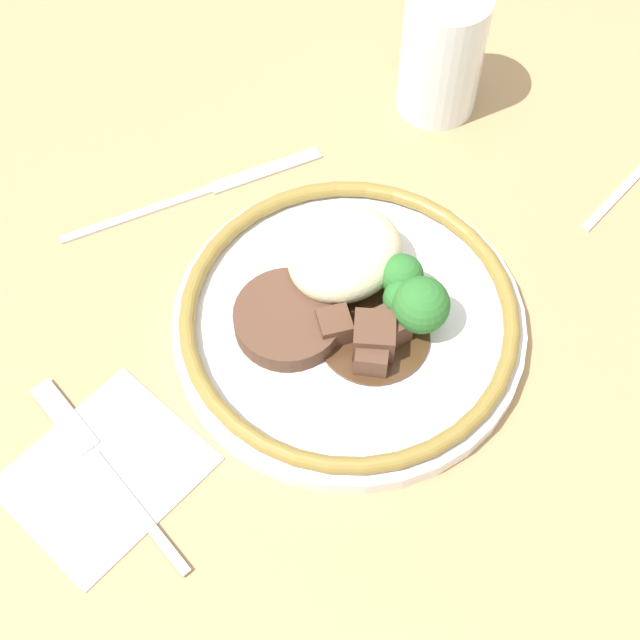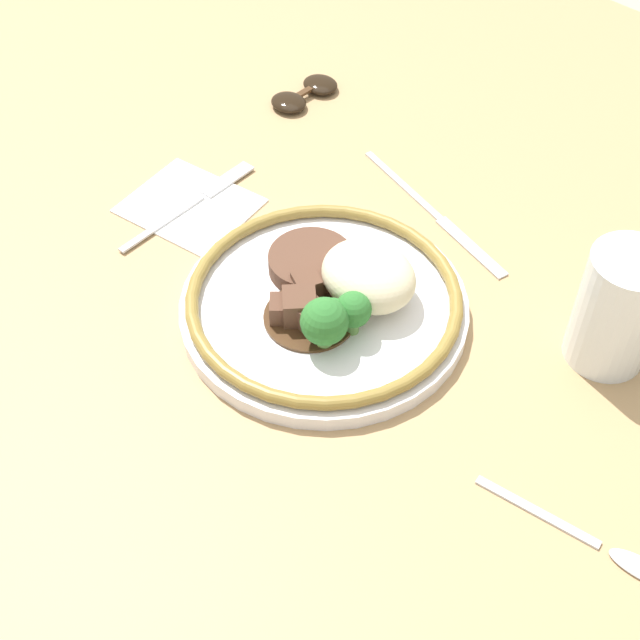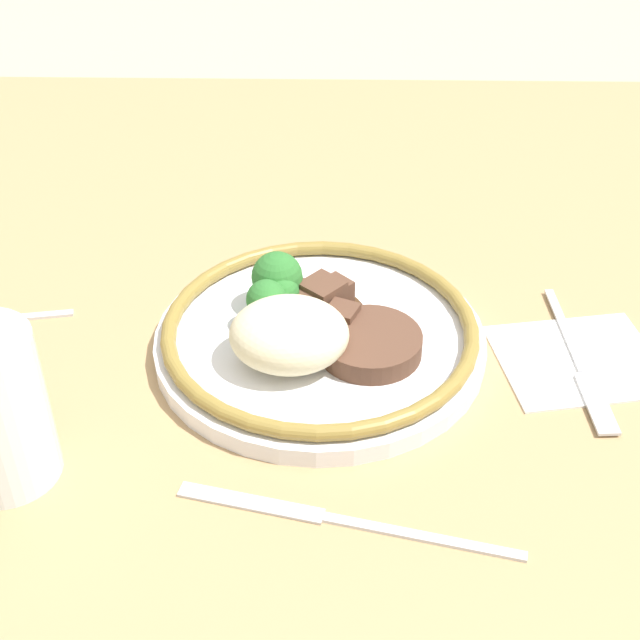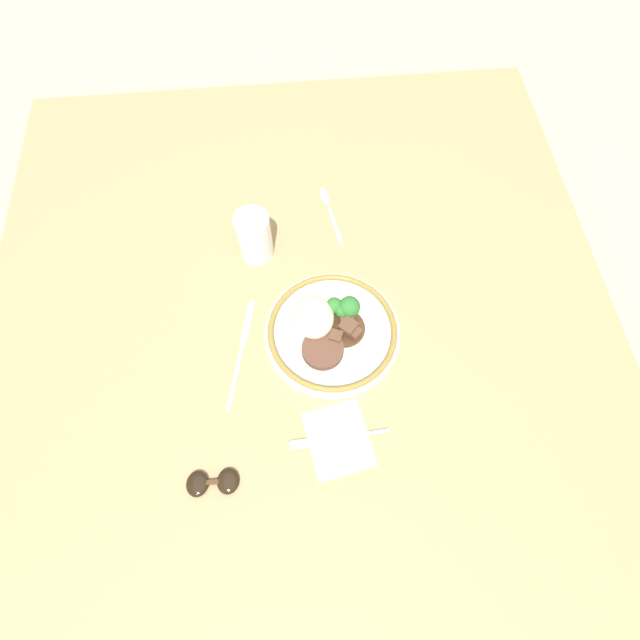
# 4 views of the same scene
# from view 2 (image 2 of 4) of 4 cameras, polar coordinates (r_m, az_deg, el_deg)

# --- Properties ---
(ground_plane) EXTENTS (8.00, 8.00, 0.00)m
(ground_plane) POSITION_cam_2_polar(r_m,az_deg,el_deg) (0.86, 2.31, 0.89)
(ground_plane) COLOR tan
(dining_table) EXTENTS (1.45, 1.23, 0.04)m
(dining_table) POSITION_cam_2_polar(r_m,az_deg,el_deg) (0.85, 2.36, 1.85)
(dining_table) COLOR tan
(dining_table) RESTS_ON ground
(napkin) EXTENTS (0.14, 0.12, 0.00)m
(napkin) POSITION_cam_2_polar(r_m,az_deg,el_deg) (0.91, -8.34, 7.25)
(napkin) COLOR white
(napkin) RESTS_ON dining_table
(plate) EXTENTS (0.26, 0.26, 0.06)m
(plate) POSITION_cam_2_polar(r_m,az_deg,el_deg) (0.78, 0.60, 1.37)
(plate) COLOR white
(plate) RESTS_ON dining_table
(juice_glass) EXTENTS (0.07, 0.07, 0.11)m
(juice_glass) POSITION_cam_2_polar(r_m,az_deg,el_deg) (0.77, 18.47, 0.48)
(juice_glass) COLOR orange
(juice_glass) RESTS_ON dining_table
(fork) EXTENTS (0.02, 0.18, 0.00)m
(fork) POSITION_cam_2_polar(r_m,az_deg,el_deg) (0.92, -7.63, 7.78)
(fork) COLOR silver
(fork) RESTS_ON napkin
(knife) EXTENTS (0.22, 0.06, 0.00)m
(knife) POSITION_cam_2_polar(r_m,az_deg,el_deg) (0.90, 7.46, 6.65)
(knife) COLOR silver
(knife) RESTS_ON dining_table
(spoon) EXTENTS (0.16, 0.04, 0.01)m
(spoon) POSITION_cam_2_polar(r_m,az_deg,el_deg) (0.69, 18.46, -14.06)
(spoon) COLOR silver
(spoon) RESTS_ON dining_table
(sunglasses) EXTENTS (0.04, 0.09, 0.01)m
(sunglasses) POSITION_cam_2_polar(r_m,az_deg,el_deg) (1.05, -0.99, 14.30)
(sunglasses) COLOR black
(sunglasses) RESTS_ON dining_table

